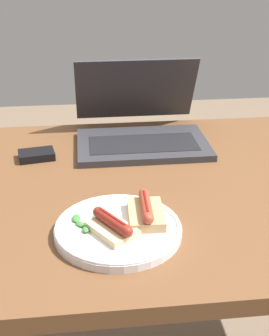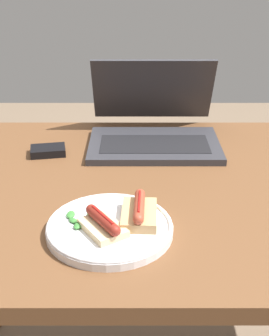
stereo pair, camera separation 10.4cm
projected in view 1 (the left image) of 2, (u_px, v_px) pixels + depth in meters
The scene contains 7 objects.
desk at pixel (184, 203), 1.14m from camera, with size 1.45×0.84×0.76m.
laptop at pixel (141, 128), 1.32m from camera, with size 0.36×0.34×0.22m.
plate at pixel (118, 229), 0.91m from camera, with size 0.25×0.25×0.02m.
sausage_toast_left at pixel (112, 226), 0.88m from camera, with size 0.10×0.11×0.04m.
sausage_toast_middle at pixel (146, 212), 0.93m from camera, with size 0.07×0.12×0.04m.
salad_pile at pixel (89, 223), 0.91m from camera, with size 0.06×0.07×0.01m.
external_drive at pixel (37, 155), 1.23m from camera, with size 0.10×0.08×0.02m.
Camera 1 is at (-0.23, -0.97, 1.27)m, focal length 50.00 mm.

